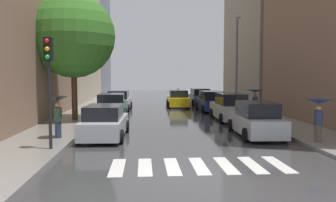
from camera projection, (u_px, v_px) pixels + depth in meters
The scene contains 20 objects.
ground_plane at pixel (162, 106), 33.89m from camera, with size 28.00×72.00×0.04m, color #3A3A3D.
sidewalk_left at pixel (96, 105), 33.42m from camera, with size 3.00×72.00×0.15m, color gray.
sidewalk_right at pixel (226, 105), 34.35m from camera, with size 3.00×72.00×0.15m, color gray.
crosswalk_stripes at pixel (199, 166), 11.31m from camera, with size 5.85×2.20×0.01m.
building_left_mid at pixel (65, 15), 39.85m from camera, with size 6.00×18.04×20.12m, color #B2A38C.
building_left_far at pixel (88, 29), 56.37m from camera, with size 6.00×14.73×21.42m, color slate.
parked_car_left_nearest at pixel (105, 122), 16.34m from camera, with size 2.19×4.62×1.59m.
parked_car_left_second at pixel (112, 108), 22.77m from camera, with size 2.21×4.51×1.80m.
parked_car_left_third at pixel (119, 101), 29.24m from camera, with size 2.14×4.71×1.72m.
parked_car_right_nearest at pixel (256, 120), 16.86m from camera, with size 2.11×4.69×1.71m.
parked_car_right_second at pixel (230, 108), 22.78m from camera, with size 2.05×4.80×1.81m.
parked_car_right_third at pixel (211, 102), 28.73m from camera, with size 2.08×4.76×1.69m.
parked_car_right_fourth at pixel (200, 97), 35.21m from camera, with size 2.19×4.10×1.65m.
taxi_midroad at pixel (178, 99), 32.37m from camera, with size 2.15×4.64×1.81m.
pedestrian_foreground at pixel (255, 96), 23.48m from camera, with size 1.17×1.17×1.88m.
pedestrian_near_tree at pixel (319, 110), 14.50m from camera, with size 1.08×1.08×1.85m.
pedestrian_by_kerb at pixel (58, 108), 15.48m from camera, with size 0.96×0.96×1.90m.
street_tree_left at pixel (73, 36), 21.65m from camera, with size 5.31×5.31×8.01m.
traffic_light_left_corner at pixel (49, 68), 13.01m from camera, with size 0.30×0.42×4.30m.
lamp_post_right at pixel (237, 57), 26.95m from camera, with size 0.60×0.28×7.57m.
Camera 1 is at (-1.84, -9.71, 3.00)m, focal length 36.44 mm.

